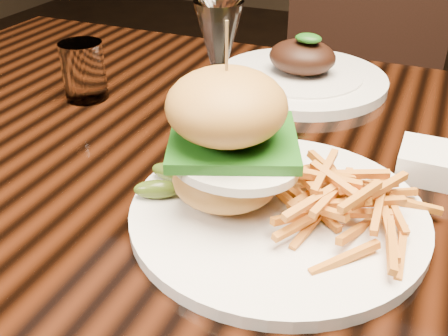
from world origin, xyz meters
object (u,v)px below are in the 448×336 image
at_px(burger_plate, 268,176).
at_px(wine_glass, 219,38).
at_px(chair_far, 361,79).
at_px(dining_table, 300,220).
at_px(far_dish, 301,75).

height_order(burger_plate, wine_glass, burger_plate).
bearing_deg(chair_far, wine_glass, -105.35).
relative_size(dining_table, burger_plate, 4.91).
distance_m(burger_plate, wine_glass, 0.24).
bearing_deg(wine_glass, burger_plate, -53.28).
xyz_separation_m(dining_table, wine_glass, (-0.15, 0.07, 0.21)).
relative_size(burger_plate, wine_glass, 1.79).
height_order(dining_table, wine_glass, wine_glass).
height_order(burger_plate, far_dish, burger_plate).
relative_size(dining_table, chair_far, 1.68).
height_order(far_dish, chair_far, chair_far).
xyz_separation_m(far_dish, chair_far, (0.02, 0.61, -0.23)).
relative_size(burger_plate, chair_far, 0.34).
xyz_separation_m(burger_plate, far_dish, (-0.07, 0.39, -0.04)).
bearing_deg(chair_far, far_dish, -101.23).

